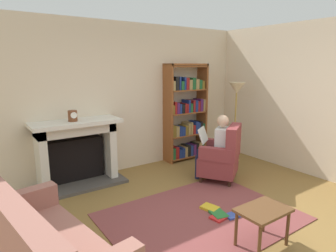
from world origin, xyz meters
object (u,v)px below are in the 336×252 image
(seated_reader, at_px, (216,145))
(floor_lamp, at_px, (236,95))
(side_table, at_px, (263,215))
(mantel_clock, at_px, (73,116))
(bookshelf, at_px, (186,114))
(fireplace, at_px, (77,151))
(armchair_reading, at_px, (223,156))

(seated_reader, height_order, floor_lamp, floor_lamp)
(seated_reader, relative_size, floor_lamp, 0.71)
(side_table, bearing_deg, seated_reader, 61.38)
(mantel_clock, xyz_separation_m, seated_reader, (2.07, -1.06, -0.55))
(bookshelf, relative_size, seated_reader, 1.74)
(fireplace, bearing_deg, armchair_reading, -31.09)
(seated_reader, bearing_deg, bookshelf, -137.36)
(armchair_reading, height_order, seated_reader, seated_reader)
(fireplace, xyz_separation_m, bookshelf, (2.30, 0.03, 0.38))
(mantel_clock, height_order, armchair_reading, mantel_clock)
(mantel_clock, bearing_deg, fireplace, 61.01)
(armchair_reading, height_order, floor_lamp, floor_lamp)
(bookshelf, distance_m, seated_reader, 1.27)
(mantel_clock, bearing_deg, armchair_reading, -28.38)
(seated_reader, height_order, side_table, seated_reader)
(mantel_clock, height_order, seated_reader, mantel_clock)
(floor_lamp, bearing_deg, mantel_clock, 170.06)
(armchair_reading, relative_size, side_table, 1.73)
(mantel_clock, bearing_deg, bookshelf, 3.30)
(fireplace, distance_m, seated_reader, 2.33)
(fireplace, distance_m, floor_lamp, 3.20)
(bookshelf, xyz_separation_m, floor_lamp, (0.74, -0.68, 0.41))
(side_table, height_order, floor_lamp, floor_lamp)
(mantel_clock, relative_size, floor_lamp, 0.11)
(bookshelf, distance_m, side_table, 3.16)
(fireplace, relative_size, bookshelf, 0.72)
(bookshelf, relative_size, armchair_reading, 2.04)
(floor_lamp, bearing_deg, fireplace, 168.05)
(mantel_clock, height_order, side_table, mantel_clock)
(armchair_reading, xyz_separation_m, seated_reader, (-0.07, 0.10, 0.20))
(fireplace, bearing_deg, mantel_clock, -118.99)
(armchair_reading, distance_m, floor_lamp, 1.47)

